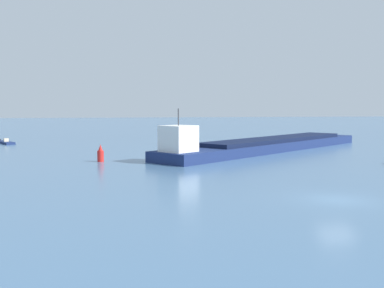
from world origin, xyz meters
The scene contains 4 objects.
ground_plane centered at (0.00, 0.00, 0.00)m, with size 400.00×400.00×0.00m, color #476B8E.
cargo_barge centered at (5.69, 32.31, 0.90)m, with size 34.97×30.12×5.79m.
fishing_skiff centered at (-31.60, 50.69, 0.20)m, with size 4.00×5.78×0.85m.
channel_buoy_red centered at (-15.90, 23.69, 0.81)m, with size 0.70×0.70×1.90m.
Camera 1 is at (-14.31, -29.04, 6.23)m, focal length 44.81 mm.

